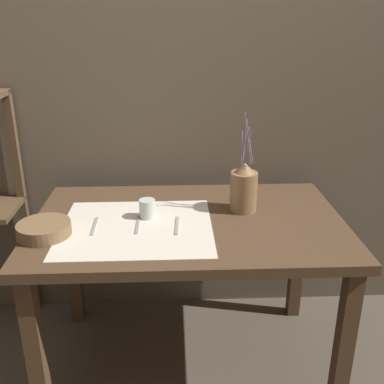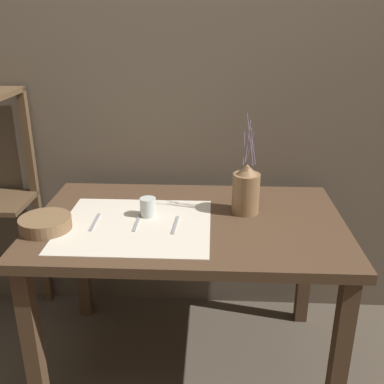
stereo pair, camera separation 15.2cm
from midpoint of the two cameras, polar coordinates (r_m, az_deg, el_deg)
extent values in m
plane|color=brown|center=(2.24, 1.69, -20.56)|extent=(12.00, 12.00, 0.00)
cube|color=brown|center=(2.19, 2.32, 13.59)|extent=(7.00, 0.06, 2.40)
cube|color=#4C3523|center=(1.84, 1.93, -4.08)|extent=(1.26, 0.79, 0.04)
cube|color=#4C3523|center=(1.86, -17.30, -18.22)|extent=(0.06, 0.06, 0.69)
cube|color=#4C3523|center=(1.85, 20.67, -18.99)|extent=(0.06, 0.06, 0.69)
cube|color=#4C3523|center=(2.38, -12.06, -8.09)|extent=(0.06, 0.06, 0.69)
cube|color=#4C3523|center=(2.38, 16.04, -8.61)|extent=(0.06, 0.06, 0.69)
cube|color=brown|center=(2.43, -17.47, -1.38)|extent=(0.04, 0.04, 1.19)
cube|color=beige|center=(1.79, -4.76, -4.26)|extent=(0.59, 0.52, 0.00)
cylinder|color=olive|center=(1.89, 9.15, -0.21)|extent=(0.11, 0.11, 0.17)
cone|color=olive|center=(1.85, 9.35, 2.84)|extent=(0.09, 0.09, 0.04)
cylinder|color=slate|center=(1.83, 10.13, 5.72)|extent=(0.03, 0.02, 0.15)
cylinder|color=slate|center=(1.81, 10.00, 5.61)|extent=(0.01, 0.01, 0.15)
cylinder|color=slate|center=(1.80, 9.81, 6.50)|extent=(0.04, 0.02, 0.21)
cylinder|color=slate|center=(1.83, 9.47, 6.25)|extent=(0.02, 0.05, 0.17)
cylinder|color=slate|center=(1.82, 9.02, 5.42)|extent=(0.01, 0.03, 0.13)
cylinder|color=slate|center=(1.84, 9.70, 5.53)|extent=(0.03, 0.02, 0.13)
cylinder|color=brown|center=(1.81, -15.85, -3.92)|extent=(0.20, 0.20, 0.05)
cylinder|color=silver|center=(1.85, -3.26, -1.96)|extent=(0.07, 0.07, 0.08)
cube|color=#939399|center=(1.83, -9.89, -3.83)|extent=(0.02, 0.16, 0.00)
cube|color=#939399|center=(1.80, -4.58, -3.93)|extent=(0.01, 0.16, 0.00)
cube|color=#939399|center=(1.77, 0.34, -4.25)|extent=(0.02, 0.16, 0.00)
camera|label=1|loc=(0.08, -87.56, 0.96)|focal=42.00mm
camera|label=2|loc=(0.08, 92.44, -0.96)|focal=42.00mm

